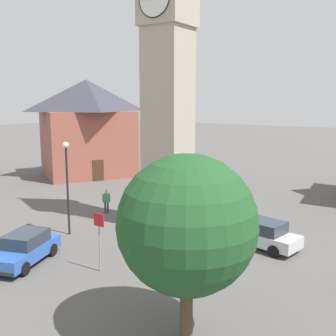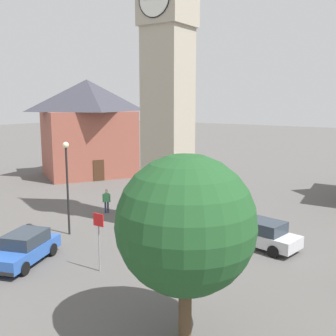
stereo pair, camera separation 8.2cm
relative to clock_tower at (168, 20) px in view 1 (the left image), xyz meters
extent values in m
plane|color=#565451|center=(0.00, 0.00, -12.55)|extent=(200.00, 200.00, 0.00)
cube|color=gray|center=(0.00, 0.00, -12.25)|extent=(3.04, 3.04, 0.60)
cube|color=#ADA38E|center=(0.00, 0.00, -6.17)|extent=(2.43, 2.43, 11.56)
cube|color=#ADA38E|center=(0.00, 0.00, 0.95)|extent=(2.72, 2.72, 2.68)
cylinder|color=white|center=(0.00, -1.39, 0.95)|extent=(2.04, 0.04, 2.04)
torus|color=black|center=(0.00, -1.40, 0.95)|extent=(2.10, 0.06, 2.10)
cube|color=#236B38|center=(2.06, -8.21, -11.96)|extent=(1.87, 4.17, 0.64)
cube|color=#28333D|center=(2.06, -8.06, -11.34)|extent=(1.64, 2.16, 0.64)
cylinder|color=black|center=(2.91, -9.41, -12.23)|extent=(0.25, 0.65, 0.64)
cylinder|color=black|center=(1.32, -9.47, -12.23)|extent=(0.25, 0.65, 0.64)
cylinder|color=black|center=(2.81, -6.95, -12.23)|extent=(0.25, 0.65, 0.64)
cylinder|color=black|center=(1.22, -7.02, -12.23)|extent=(0.25, 0.65, 0.64)
cube|color=black|center=(2.15, -10.23, -12.18)|extent=(1.67, 0.19, 0.16)
cube|color=#2D5BB7|center=(2.64, 8.78, -11.96)|extent=(2.96, 4.43, 0.64)
cube|color=#28333D|center=(2.68, 8.64, -11.34)|extent=(2.16, 2.50, 0.64)
cylinder|color=black|center=(1.47, 9.68, -12.23)|extent=(0.42, 0.68, 0.64)
cylinder|color=black|center=(2.28, 7.35, -12.23)|extent=(0.42, 0.68, 0.64)
cylinder|color=black|center=(3.80, 7.88, -12.23)|extent=(0.42, 0.68, 0.64)
cube|color=silver|center=(-6.26, 0.23, -11.96)|extent=(4.34, 2.40, 0.64)
cube|color=#28333D|center=(-6.41, 0.26, -11.34)|extent=(2.34, 1.91, 0.64)
cylinder|color=black|center=(-4.91, 0.80, -12.23)|extent=(0.67, 0.33, 0.64)
cylinder|color=black|center=(-5.19, -0.77, -12.23)|extent=(0.67, 0.33, 0.64)
cylinder|color=black|center=(-7.33, 1.24, -12.23)|extent=(0.67, 0.33, 0.64)
cylinder|color=black|center=(-7.61, -0.34, -12.23)|extent=(0.67, 0.33, 0.64)
cube|color=black|center=(-4.27, -0.13, -12.18)|extent=(0.41, 1.66, 0.16)
cylinder|color=#2D3351|center=(5.30, -0.23, -12.14)|extent=(0.13, 0.13, 0.82)
cylinder|color=#2D3351|center=(5.44, -0.11, -12.14)|extent=(0.13, 0.13, 0.82)
cube|color=#3F9959|center=(5.37, -0.17, -11.43)|extent=(0.42, 0.40, 0.60)
cylinder|color=#3F9959|center=(5.19, -0.32, -11.48)|extent=(0.09, 0.09, 0.60)
cylinder|color=#3F9959|center=(5.55, -0.02, -11.48)|extent=(0.09, 0.09, 0.60)
sphere|color=beige|center=(5.37, -0.17, -10.98)|extent=(0.22, 0.22, 0.22)
sphere|color=black|center=(5.38, -0.18, -10.96)|extent=(0.20, 0.20, 0.20)
cylinder|color=brown|center=(-7.24, 9.78, -11.35)|extent=(0.44, 0.44, 2.40)
sphere|color=#1E4C23|center=(-7.24, 9.78, -8.54)|extent=(4.61, 4.61, 4.61)
cube|color=#995142|center=(16.83, -10.06, -9.18)|extent=(10.63, 11.15, 6.75)
pyramid|color=#383842|center=(16.83, -10.06, -4.18)|extent=(11.16, 11.70, 3.24)
cube|color=#422819|center=(13.72, -8.20, -11.50)|extent=(0.63, 0.99, 2.10)
cylinder|color=black|center=(4.08, 4.54, -9.95)|extent=(0.12, 0.12, 5.20)
sphere|color=beige|center=(4.08, 4.54, -7.17)|extent=(0.36, 0.36, 0.36)
cylinder|color=gray|center=(-1.09, 7.40, -11.45)|extent=(0.07, 0.07, 2.20)
cube|color=red|center=(-1.09, 7.40, -10.05)|extent=(0.60, 0.04, 0.60)
camera|label=1|loc=(-13.68, 20.56, -4.55)|focal=43.19mm
camera|label=2|loc=(-13.75, 20.52, -4.55)|focal=43.19mm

